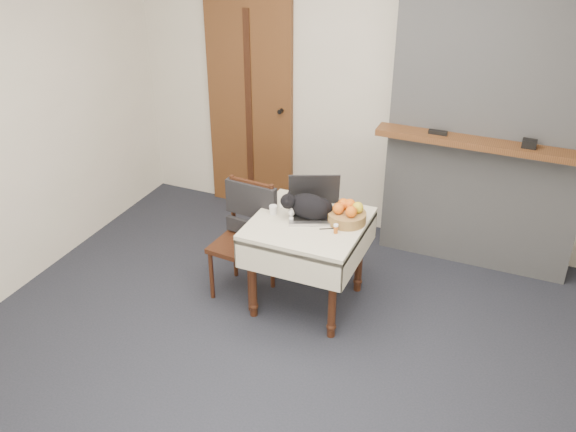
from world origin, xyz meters
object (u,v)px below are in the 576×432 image
laptop (314,205)px  chair (247,223)px  pill_bottle (336,229)px  door (250,105)px  cat (310,207)px  cream_jar (273,210)px  fruit_basket (347,214)px  side_table (308,235)px

laptop → chair: 0.54m
pill_bottle → chair: bearing=172.6°
laptop → door: bearing=109.1°
cat → cream_jar: (-0.27, -0.04, -0.06)m
fruit_basket → chair: 0.77m
side_table → laptop: (-0.00, 0.12, 0.18)m
side_table → cream_jar: cream_jar is taller
chair → cat: bearing=7.7°
cat → cream_jar: cat is taller
pill_bottle → fruit_basket: size_ratio=0.25×
door → cream_jar: size_ratio=30.88×
laptop → fruit_basket: (0.25, -0.02, -0.01)m
door → fruit_basket: bearing=-41.6°
side_table → cat: bearing=97.7°
cream_jar → pill_bottle: (0.50, -0.08, 0.00)m
laptop → cat: bearing=-115.1°
side_table → fruit_basket: 0.32m
door → cream_jar: door is taller
chair → door: bearing=119.3°
side_table → door: bearing=130.1°
laptop → cream_jar: 0.30m
laptop → chair: laptop is taller
door → pill_bottle: size_ratio=29.68×
cat → side_table: bearing=-106.8°
pill_bottle → fruit_basket: (0.02, 0.18, 0.03)m
cat → chair: (-0.49, -0.03, -0.23)m
cream_jar → fruit_basket: fruit_basket is taller
pill_bottle → side_table: bearing=161.3°
side_table → cat: size_ratio=1.72×
cat → laptop: bearing=64.2°
laptop → cream_jar: laptop is taller
chair → side_table: bearing=2.8°
cream_jar → fruit_basket: 0.53m
door → cream_jar: bearing=-57.8°
door → fruit_basket: size_ratio=7.39×
cat → fruit_basket: (0.26, 0.06, -0.03)m
laptop → cat: size_ratio=1.02×
pill_bottle → chair: 0.75m
cat → cream_jar: bearing=163.8°
cream_jar → side_table: bearing=-0.6°
side_table → pill_bottle: (0.23, -0.08, 0.15)m
cat → cream_jar: size_ratio=7.00×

